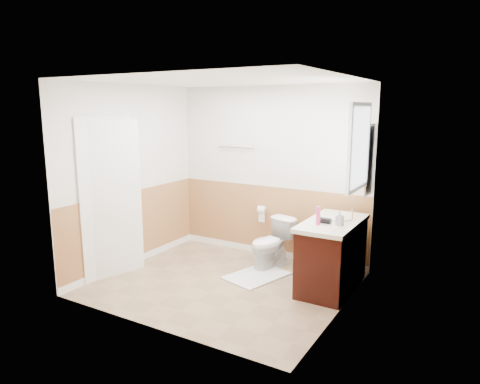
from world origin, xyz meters
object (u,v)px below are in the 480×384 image
Objects in this scene: bath_mat at (257,276)px; lotion_bottle at (318,216)px; soap_dispenser at (340,218)px; vanity_cabinet at (332,257)px; toilet at (271,243)px.

lotion_bottle is at bearing -7.75° from bath_mat.
bath_mat is at bearing 179.98° from soap_dispenser.
soap_dispenser is at bearing -50.00° from vanity_cabinet.
soap_dispenser is (0.22, 0.12, -0.03)m from lotion_bottle.
vanity_cabinet is (0.96, 0.14, 0.39)m from bath_mat.
bath_mat is 4.71× the size of soap_dispenser.
bath_mat is 3.64× the size of lotion_bottle.
lotion_bottle is (-0.10, -0.26, 0.56)m from vanity_cabinet.
soap_dispenser is (1.08, -0.00, 0.92)m from bath_mat.
soap_dispenser is (1.08, -0.42, 0.59)m from toilet.
vanity_cabinet is 5.00× the size of lotion_bottle.
toilet is 0.85× the size of bath_mat.
toilet is 1.30m from soap_dispenser.
bath_mat is at bearing -171.56° from vanity_cabinet.
vanity_cabinet reaches higher than toilet.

